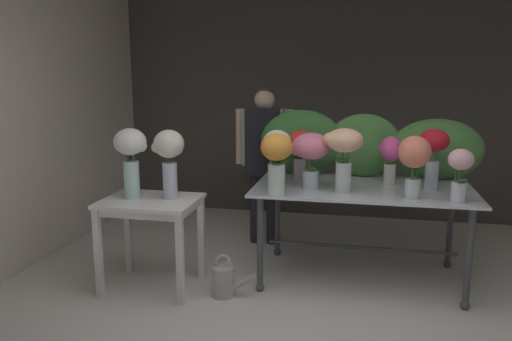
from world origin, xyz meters
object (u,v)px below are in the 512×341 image
at_px(vase_peach_peonies, 344,149).
at_px(vase_white_roses_tall, 131,154).
at_px(vase_blush_lilies, 460,171).
at_px(vase_sunset_anemones, 277,158).
at_px(display_table_glass, 362,200).
at_px(vase_coral_tulips, 414,158).
at_px(vase_fuchsia_freesia, 390,156).
at_px(vase_cream_lisianthus_tall, 169,155).
at_px(vase_rosy_ranunculus, 311,152).
at_px(vase_ivory_hydrangea, 277,149).
at_px(watering_can, 224,280).
at_px(side_table_white, 151,211).
at_px(vase_crimson_roses, 433,150).
at_px(vase_scarlet_dahlias, 300,149).
at_px(florist, 264,150).

relative_size(vase_peach_peonies, vase_white_roses_tall, 0.90).
height_order(vase_blush_lilies, vase_white_roses_tall, vase_white_roses_tall).
xyz_separation_m(vase_sunset_anemones, vase_blush_lilies, (1.32, 0.06, -0.06)).
xyz_separation_m(display_table_glass, vase_coral_tulips, (0.36, -0.34, 0.42)).
height_order(vase_fuchsia_freesia, vase_cream_lisianthus_tall, vase_cream_lisianthus_tall).
distance_m(display_table_glass, vase_fuchsia_freesia, 0.43).
bearing_deg(vase_sunset_anemones, vase_blush_lilies, 2.48).
height_order(vase_fuchsia_freesia, vase_rosy_ranunculus, vase_rosy_ranunculus).
bearing_deg(display_table_glass, vase_cream_lisianthus_tall, -162.69).
height_order(display_table_glass, vase_cream_lisianthus_tall, vase_cream_lisianthus_tall).
distance_m(vase_coral_tulips, vase_blush_lilies, 0.33).
xyz_separation_m(vase_ivory_hydrangea, watering_can, (-0.34, -0.43, -0.99)).
distance_m(display_table_glass, side_table_white, 1.72).
height_order(vase_rosy_ranunculus, vase_ivory_hydrangea, vase_ivory_hydrangea).
bearing_deg(vase_crimson_roses, side_table_white, -167.19).
xyz_separation_m(display_table_glass, side_table_white, (-1.64, -0.53, -0.05)).
bearing_deg(vase_scarlet_dahlias, watering_can, -125.20).
relative_size(side_table_white, vase_sunset_anemones, 1.58).
bearing_deg(florist, vase_sunset_anemones, -74.47).
xyz_separation_m(vase_crimson_roses, vase_cream_lisianthus_tall, (-2.02, -0.43, -0.04)).
bearing_deg(vase_coral_tulips, display_table_glass, 136.83).
xyz_separation_m(display_table_glass, vase_cream_lisianthus_tall, (-1.49, -0.47, 0.40)).
bearing_deg(vase_coral_tulips, side_table_white, -174.57).
bearing_deg(vase_rosy_ranunculus, vase_peach_peonies, -15.41).
height_order(side_table_white, florist, florist).
bearing_deg(display_table_glass, watering_can, -151.28).
height_order(vase_coral_tulips, vase_blush_lilies, vase_coral_tulips).
distance_m(vase_crimson_roses, vase_white_roses_tall, 2.37).
relative_size(display_table_glass, side_table_white, 2.35).
xyz_separation_m(vase_scarlet_dahlias, vase_ivory_hydrangea, (-0.15, -0.27, 0.03)).
bearing_deg(display_table_glass, vase_blush_lilies, -29.29).
bearing_deg(vase_ivory_hydrangea, side_table_white, -157.75).
bearing_deg(vase_ivory_hydrangea, florist, 107.58).
height_order(vase_coral_tulips, vase_ivory_hydrangea, vase_coral_tulips).
xyz_separation_m(vase_ivory_hydrangea, vase_crimson_roses, (1.22, 0.11, 0.02)).
xyz_separation_m(vase_fuchsia_freesia, vase_white_roses_tall, (-2.00, -0.64, 0.05)).
distance_m(vase_scarlet_dahlias, vase_rosy_ranunculus, 0.34).
relative_size(vase_coral_tulips, vase_peach_peonies, 0.93).
bearing_deg(vase_cream_lisianthus_tall, vase_peach_peonies, 9.06).
relative_size(vase_rosy_ranunculus, vase_sunset_anemones, 0.96).
bearing_deg(watering_can, side_table_white, 176.03).
bearing_deg(vase_peach_peonies, vase_rosy_ranunculus, 164.59).
xyz_separation_m(side_table_white, florist, (0.67, 1.26, 0.32)).
xyz_separation_m(display_table_glass, watering_can, (-1.04, -0.57, -0.56)).
bearing_deg(vase_blush_lilies, watering_can, -173.68).
bearing_deg(side_table_white, display_table_glass, 17.74).
bearing_deg(vase_cream_lisianthus_tall, vase_coral_tulips, 4.03).
xyz_separation_m(vase_sunset_anemones, vase_crimson_roses, (1.17, 0.40, 0.04)).
relative_size(vase_rosy_ranunculus, vase_peach_peonies, 0.90).
distance_m(vase_white_roses_tall, watering_can, 1.23).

